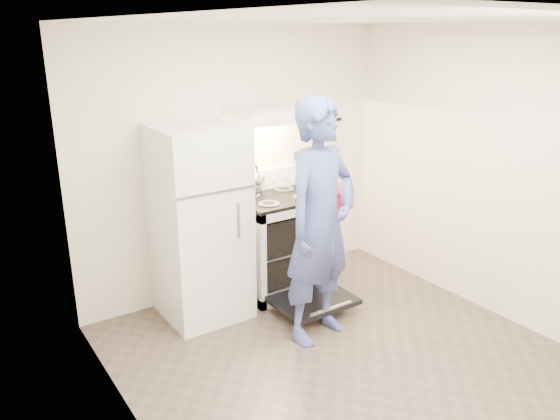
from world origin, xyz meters
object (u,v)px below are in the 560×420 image
Objects in this scene: stove_body at (277,245)px; refrigerator at (200,224)px; tea_kettle at (252,179)px; dutch_oven at (336,198)px; person at (320,223)px.

refrigerator is at bearing -178.23° from stove_body.
tea_kettle reaches higher than dutch_oven.
tea_kettle is at bearing 19.80° from refrigerator.
dutch_oven is at bearing -70.44° from tea_kettle.
stove_body is at bearing 105.44° from dutch_oven.
dutch_oven is (0.18, -0.65, 0.61)m from stove_body.
refrigerator is at bearing -160.20° from tea_kettle.
person reaches higher than refrigerator.
refrigerator is 6.03× the size of tea_kettle.
refrigerator is 0.90m from stove_body.
person is at bearing -54.09° from refrigerator.
tea_kettle is at bearing 74.75° from person.
dutch_oven reaches higher than stove_body.
tea_kettle is 0.75× the size of dutch_oven.
tea_kettle is 0.92m from dutch_oven.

